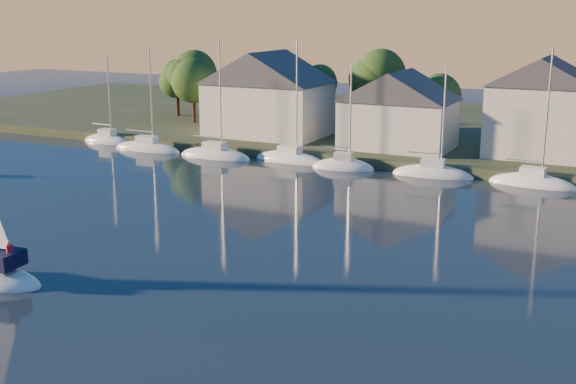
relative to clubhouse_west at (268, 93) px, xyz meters
The scene contains 7 objects.
shoreline_land 28.43m from the clubhouse_west, 37.69° to the left, with size 160.00×50.00×2.00m, color #2B3720.
wooden_dock 23.56m from the clubhouse_west, 15.26° to the right, with size 120.00×3.00×1.00m, color brown.
clubhouse_west is the anchor object (origin of this frame).
clubhouse_centre 16.05m from the clubhouse_west, ahead, with size 11.55×8.40×8.08m.
clubhouse_east 30.02m from the clubhouse_west, ahead, with size 10.50×8.40×9.80m.
tree_line 24.55m from the clubhouse_west, 11.77° to the left, with size 93.40×5.40×8.90m.
moored_fleet 14.67m from the clubhouse_west, 41.98° to the right, with size 63.50×2.40×12.05m.
Camera 1 is at (16.85, -15.51, 15.03)m, focal length 45.00 mm.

